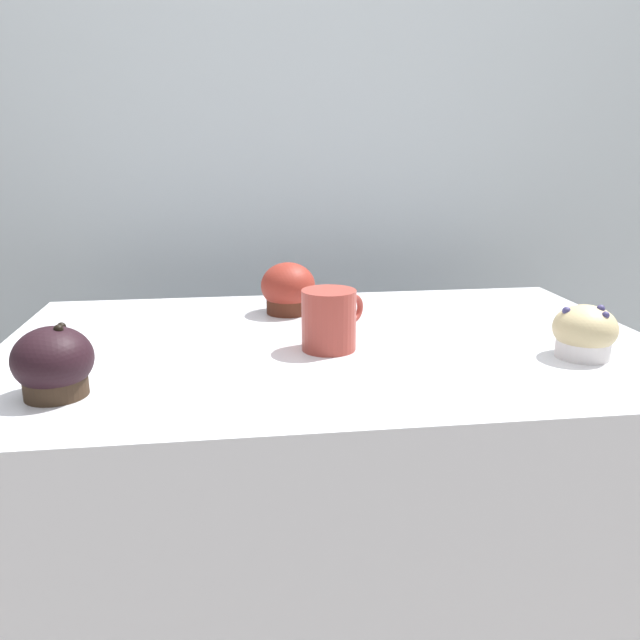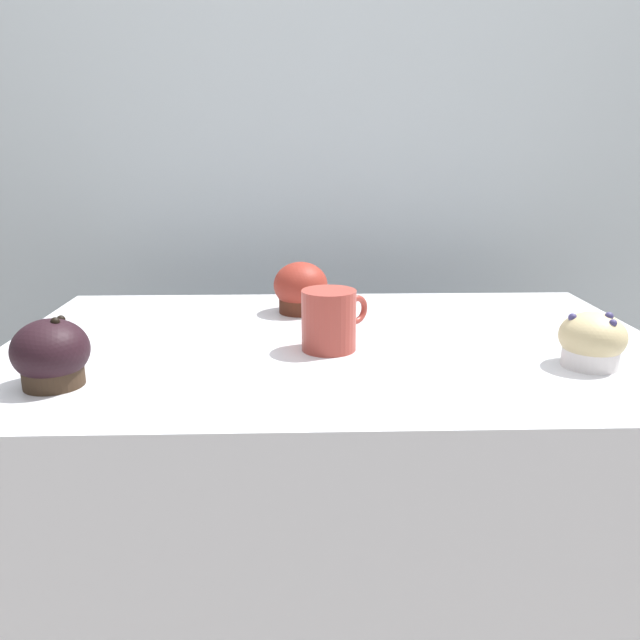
{
  "view_description": "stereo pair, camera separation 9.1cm",
  "coord_description": "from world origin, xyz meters",
  "px_view_note": "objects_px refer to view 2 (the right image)",
  "views": [
    {
      "loc": [
        -0.14,
        -0.91,
        1.22
      ],
      "look_at": [
        -0.02,
        -0.04,
        0.98
      ],
      "focal_mm": 35.0,
      "sensor_mm": 36.0,
      "label": 1
    },
    {
      "loc": [
        -0.05,
        -0.92,
        1.22
      ],
      "look_at": [
        -0.02,
        -0.04,
        0.98
      ],
      "focal_mm": 35.0,
      "sensor_mm": 36.0,
      "label": 2
    }
  ],
  "objects_px": {
    "muffin_front_center": "(301,289)",
    "muffin_back_right": "(592,341)",
    "muffin_back_left": "(51,355)",
    "coffee_cup": "(330,319)"
  },
  "relations": [
    {
      "from": "coffee_cup",
      "to": "muffin_back_left",
      "type": "bearing_deg",
      "value": -158.89
    },
    {
      "from": "muffin_back_left",
      "to": "muffin_back_right",
      "type": "relative_size",
      "value": 1.07
    },
    {
      "from": "muffin_back_left",
      "to": "muffin_back_right",
      "type": "bearing_deg",
      "value": 4.1
    },
    {
      "from": "muffin_back_right",
      "to": "muffin_front_center",
      "type": "bearing_deg",
      "value": 142.39
    },
    {
      "from": "muffin_front_center",
      "to": "muffin_back_left",
      "type": "relative_size",
      "value": 1.03
    },
    {
      "from": "muffin_front_center",
      "to": "muffin_back_left",
      "type": "bearing_deg",
      "value": -131.2
    },
    {
      "from": "muffin_front_center",
      "to": "muffin_back_left",
      "type": "distance_m",
      "value": 0.47
    },
    {
      "from": "muffin_front_center",
      "to": "muffin_back_right",
      "type": "bearing_deg",
      "value": -37.61
    },
    {
      "from": "muffin_back_right",
      "to": "coffee_cup",
      "type": "distance_m",
      "value": 0.36
    },
    {
      "from": "muffin_back_left",
      "to": "muffin_front_center",
      "type": "bearing_deg",
      "value": 48.8
    }
  ]
}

